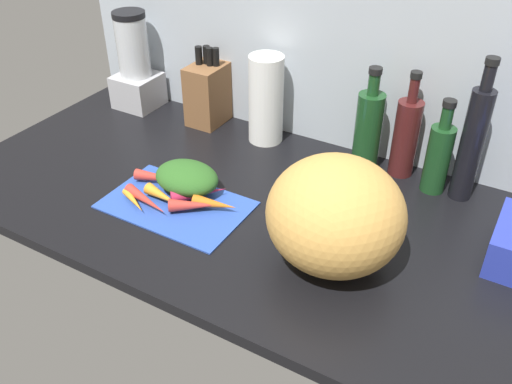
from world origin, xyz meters
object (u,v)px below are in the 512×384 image
object	(u,v)px
carrot_2	(195,205)
carrot_3	(134,201)
bottle_0	(368,130)
cutting_board	(176,204)
winter_squash	(335,215)
paper_towel_roll	(266,100)
bottle_2	(438,156)
carrot_0	(163,178)
carrot_1	(215,204)
blender_appliance	(135,67)
bottle_3	(472,142)
carrot_6	(146,200)
carrot_5	(199,193)
carrot_4	(163,196)
bottle_1	(406,136)
knife_block	(209,92)

from	to	relation	value
carrot_2	carrot_3	world-z (taller)	carrot_2
carrot_3	bottle_0	distance (cm)	64.45
cutting_board	winter_squash	distance (cm)	44.20
paper_towel_roll	bottle_0	bearing A→B (deg)	-0.56
cutting_board	winter_squash	xyz separation A→B (cm)	(42.44, 0.38, 12.32)
cutting_board	paper_towel_roll	world-z (taller)	paper_towel_roll
winter_squash	bottle_2	bearing A→B (deg)	73.76
cutting_board	carrot_0	bearing A→B (deg)	145.71
carrot_1	bottle_0	world-z (taller)	bottle_0
blender_appliance	bottle_3	world-z (taller)	bottle_3
carrot_2	carrot_6	world-z (taller)	carrot_2
carrot_3	bottle_2	world-z (taller)	bottle_2
carrot_5	bottle_2	bearing A→B (deg)	35.42
carrot_0	winter_squash	bearing A→B (deg)	-5.94
cutting_board	bottle_3	xyz separation A→B (cm)	(61.00, 40.39, 15.62)
carrot_5	bottle_0	world-z (taller)	bottle_0
carrot_5	paper_towel_roll	distance (cm)	38.41
paper_towel_roll	bottle_2	world-z (taller)	paper_towel_roll
carrot_5	bottle_2	world-z (taller)	bottle_2
carrot_6	winter_squash	world-z (taller)	winter_squash
carrot_5	carrot_4	bearing A→B (deg)	-143.66
bottle_0	carrot_5	bearing A→B (deg)	-129.68
cutting_board	bottle_1	distance (cm)	63.00
carrot_2	bottle_0	bearing A→B (deg)	55.63
cutting_board	knife_block	distance (cm)	47.90
carrot_0	bottle_0	distance (cm)	56.30
carrot_5	bottle_3	size ratio (longest dim) A/B	0.38
carrot_6	bottle_2	world-z (taller)	bottle_2
bottle_1	carrot_1	bearing A→B (deg)	-129.65
carrot_4	winter_squash	size ratio (longest dim) A/B	0.37
cutting_board	carrot_6	distance (cm)	7.55
paper_towel_roll	carrot_1	bearing A→B (deg)	-79.35
paper_towel_roll	bottle_0	size ratio (longest dim) A/B	0.89
carrot_3	bottle_0	xyz separation A→B (cm)	(43.19, 46.76, 10.09)
cutting_board	carrot_6	size ratio (longest dim) A/B	2.45
cutting_board	carrot_0	distance (cm)	10.22
bottle_0	winter_squash	bearing A→B (deg)	-78.85
bottle_0	blender_appliance	bearing A→B (deg)	-179.64
carrot_4	knife_block	size ratio (longest dim) A/B	0.45
paper_towel_roll	bottle_1	size ratio (longest dim) A/B	0.89
carrot_5	bottle_1	world-z (taller)	bottle_1
carrot_3	bottle_1	world-z (taller)	bottle_1
bottle_0	carrot_1	bearing A→B (deg)	-122.36
winter_squash	blender_appliance	bearing A→B (deg)	155.49
carrot_0	bottle_3	distance (cm)	78.71
bottle_2	knife_block	bearing A→B (deg)	177.51
knife_block	bottle_0	distance (cm)	53.17
carrot_0	carrot_3	distance (cm)	11.40
carrot_4	bottle_2	xyz separation A→B (cm)	(57.28, 40.92, 7.83)
winter_squash	bottle_3	bearing A→B (deg)	65.12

